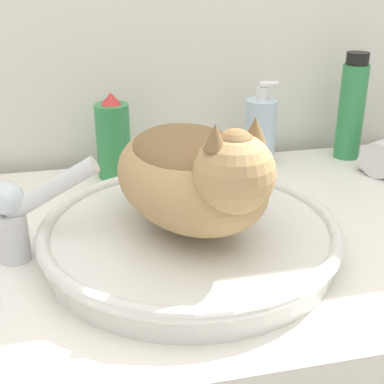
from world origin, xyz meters
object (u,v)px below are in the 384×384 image
Objects in this scene: soap_pump_bottle at (260,131)px; spray_bottle_trigger at (113,139)px; cat at (195,172)px; faucet at (21,213)px; shampoo_bottle_tall at (352,108)px.

soap_pump_bottle is 0.29m from spray_bottle_trigger.
soap_pump_bottle reaches higher than spray_bottle_trigger.
faucet is (-0.23, 0.04, -0.06)m from cat.
shampoo_bottle_tall is (0.41, 0.33, -0.02)m from cat.
soap_pump_bottle is (-0.20, 0.00, -0.04)m from shampoo_bottle_tall.
faucet is 0.92× the size of spray_bottle_trigger.
cat reaches higher than soap_pump_bottle.
cat reaches higher than spray_bottle_trigger.
spray_bottle_trigger is at bearing 180.00° from soap_pump_bottle.
cat is at bearing -2.46° from faucet.
cat reaches higher than shampoo_bottle_tall.
soap_pump_bottle reaches higher than faucet.
cat is 1.89× the size of spray_bottle_trigger.
soap_pump_bottle is at bearing 180.00° from shampoo_bottle_tall.
faucet is at bearing -118.14° from spray_bottle_trigger.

